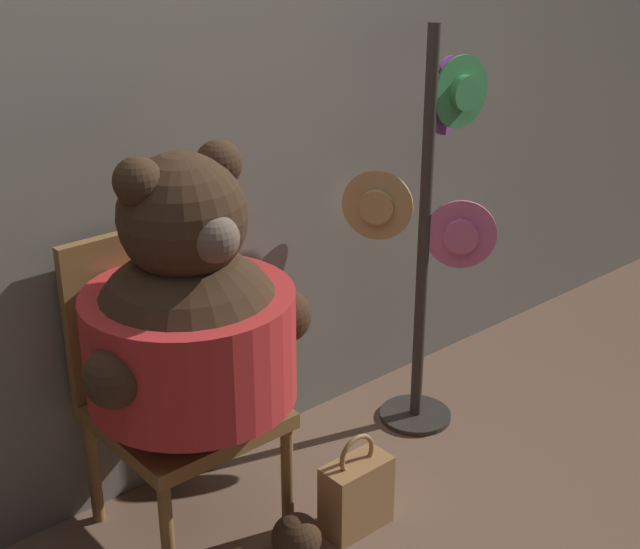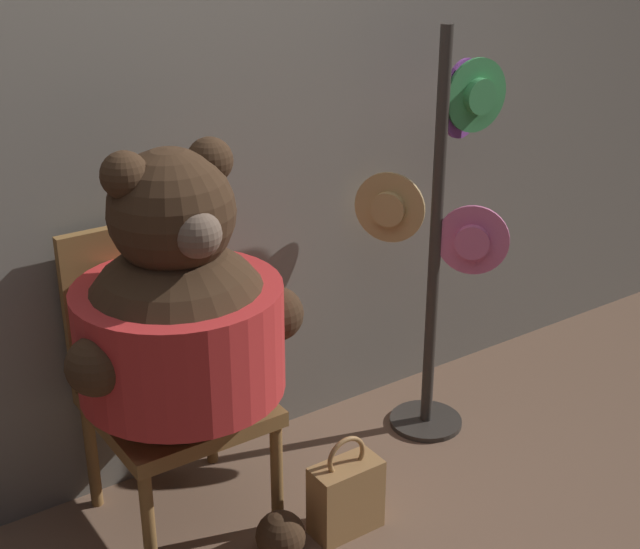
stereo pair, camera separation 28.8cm
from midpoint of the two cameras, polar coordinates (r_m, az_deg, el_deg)
name	(u,v)px [view 2 (the right image)]	position (r m, az deg, el deg)	size (l,w,h in m)	color
wall_back	(166,151)	(2.90, -7.02, 7.80)	(8.00, 0.10, 2.28)	slate
chair	(164,371)	(2.86, -7.13, -6.25)	(0.50, 0.51, 0.96)	olive
teddy_bear	(181,326)	(2.61, -5.82, -3.37)	(0.74, 0.66, 1.28)	#3D2819
hat_display_rack	(443,218)	(3.22, 10.43, 3.52)	(0.45, 0.45, 1.51)	#332D28
handbag_on_ground	(346,496)	(2.93, 4.57, -14.02)	(0.23, 0.12, 0.35)	#A87A47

